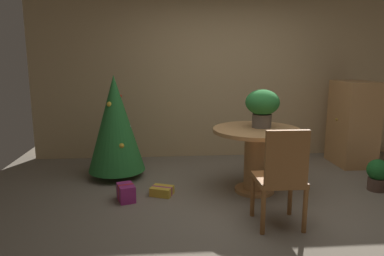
% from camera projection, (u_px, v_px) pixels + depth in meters
% --- Properties ---
extents(ground_plane, '(6.60, 6.60, 0.00)m').
position_uv_depth(ground_plane, '(256.00, 209.00, 3.83)').
color(ground_plane, '#756B5B').
extents(back_wall_panel, '(6.00, 0.10, 2.60)m').
position_uv_depth(back_wall_panel, '(224.00, 76.00, 5.73)').
color(back_wall_panel, tan).
rests_on(back_wall_panel, ground_plane).
extents(round_dining_table, '(1.02, 1.02, 0.77)m').
position_uv_depth(round_dining_table, '(256.00, 150.00, 4.24)').
color(round_dining_table, '#B27F4C').
rests_on(round_dining_table, ground_plane).
extents(flower_vase, '(0.40, 0.40, 0.45)m').
position_uv_depth(flower_vase, '(262.00, 105.00, 4.21)').
color(flower_vase, '#665B51').
rests_on(flower_vase, round_dining_table).
extents(wooden_chair_near, '(0.43, 0.43, 0.97)m').
position_uv_depth(wooden_chair_near, '(282.00, 174.00, 3.31)').
color(wooden_chair_near, brown).
rests_on(wooden_chair_near, ground_plane).
extents(holiday_tree, '(0.75, 0.75, 1.37)m').
position_uv_depth(holiday_tree, '(115.00, 124.00, 4.73)').
color(holiday_tree, brown).
rests_on(holiday_tree, ground_plane).
extents(gift_box_gold, '(0.30, 0.27, 0.10)m').
position_uv_depth(gift_box_gold, '(162.00, 191.00, 4.21)').
color(gift_box_gold, gold).
rests_on(gift_box_gold, ground_plane).
extents(gift_box_purple, '(0.24, 0.29, 0.19)m').
position_uv_depth(gift_box_purple, '(126.00, 193.00, 4.04)').
color(gift_box_purple, '#9E287A').
rests_on(gift_box_purple, ground_plane).
extents(wooden_cabinet, '(0.52, 0.68, 1.25)m').
position_uv_depth(wooden_cabinet, '(353.00, 123.00, 5.35)').
color(wooden_cabinet, '#B27F4C').
rests_on(wooden_cabinet, ground_plane).
extents(potted_plant, '(0.26, 0.26, 0.39)m').
position_uv_depth(potted_plant, '(378.00, 174.00, 4.34)').
color(potted_plant, '#4C382D').
rests_on(potted_plant, ground_plane).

